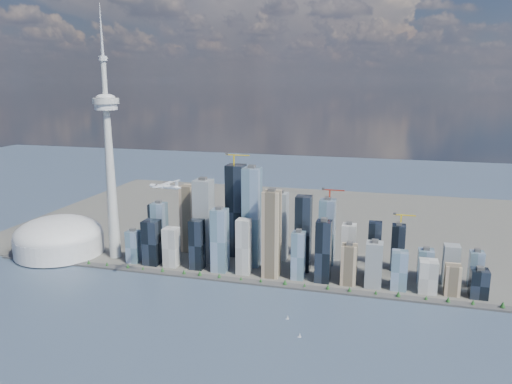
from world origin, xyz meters
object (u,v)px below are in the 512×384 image
(dome_stadium, at_px, (59,238))
(airplane, at_px, (165,186))
(needle_tower, at_px, (109,156))
(sailboat_east, at_px, (287,318))
(sailboat_west, at_px, (300,336))

(dome_stadium, height_order, airplane, airplane)
(needle_tower, distance_m, sailboat_east, 536.12)
(sailboat_east, bearing_deg, needle_tower, 156.49)
(sailboat_west, height_order, sailboat_east, sailboat_west)
(needle_tower, distance_m, dome_stadium, 241.40)
(dome_stadium, relative_size, sailboat_west, 23.86)
(needle_tower, xyz_separation_m, sailboat_west, (472.69, -249.75, -233.15))
(airplane, height_order, sailboat_west, airplane)
(dome_stadium, relative_size, sailboat_east, 24.18)
(needle_tower, bearing_deg, sailboat_east, -23.77)
(dome_stadium, xyz_separation_m, sailboat_east, (581.79, -184.61, -36.78))
(needle_tower, height_order, sailboat_east, needle_tower)
(dome_stadium, xyz_separation_m, airplane, (346.19, -149.03, 172.61))
(airplane, bearing_deg, sailboat_west, -12.08)
(airplane, bearing_deg, dome_stadium, 163.43)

